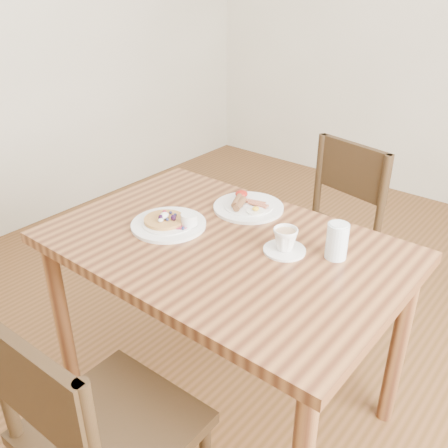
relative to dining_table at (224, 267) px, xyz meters
The scene contains 8 objects.
ground 0.65m from the dining_table, ahead, with size 5.00×5.00×0.00m, color #583719.
dining_table is the anchor object (origin of this frame).
chair_near 0.67m from the dining_table, 82.46° to the right, with size 0.43×0.43×0.88m.
chair_far 0.75m from the dining_table, 88.62° to the left, with size 0.50×0.50×0.88m.
pancake_plate 0.25m from the dining_table, behind, with size 0.27×0.27×0.06m.
breakfast_plate 0.30m from the dining_table, 109.98° to the left, with size 0.27×0.27×0.04m.
teacup_saucer 0.25m from the dining_table, 22.54° to the left, with size 0.14×0.14×0.08m.
water_glass 0.40m from the dining_table, 24.11° to the left, with size 0.07×0.07×0.12m, color silver.
Camera 1 is at (0.93, -1.14, 1.60)m, focal length 40.00 mm.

